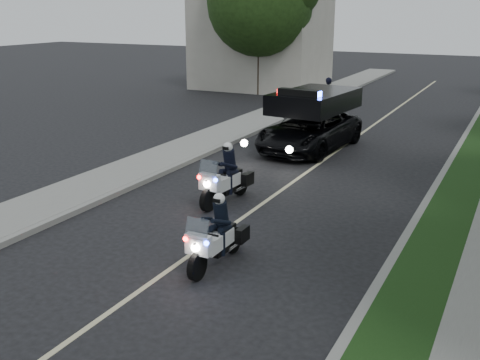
% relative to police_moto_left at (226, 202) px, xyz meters
% --- Properties ---
extents(ground, '(120.00, 120.00, 0.00)m').
position_rel_police_moto_left_xyz_m(ground, '(0.98, -4.06, 0.00)').
color(ground, black).
rests_on(ground, ground).
extents(curb_right, '(0.20, 60.00, 0.15)m').
position_rel_police_moto_left_xyz_m(curb_right, '(5.08, 5.94, 0.07)').
color(curb_right, gray).
rests_on(curb_right, ground).
extents(grass_verge, '(1.20, 60.00, 0.16)m').
position_rel_police_moto_left_xyz_m(grass_verge, '(5.78, 5.94, 0.08)').
color(grass_verge, '#193814').
rests_on(grass_verge, ground).
extents(curb_left, '(0.20, 60.00, 0.15)m').
position_rel_police_moto_left_xyz_m(curb_left, '(-3.12, 5.94, 0.07)').
color(curb_left, gray).
rests_on(curb_left, ground).
extents(sidewalk_left, '(2.00, 60.00, 0.16)m').
position_rel_police_moto_left_xyz_m(sidewalk_left, '(-4.22, 5.94, 0.08)').
color(sidewalk_left, gray).
rests_on(sidewalk_left, ground).
extents(building_far, '(8.00, 6.00, 7.00)m').
position_rel_police_moto_left_xyz_m(building_far, '(-9.02, 21.94, 3.50)').
color(building_far, '#A8A396').
rests_on(building_far, ground).
extents(lane_marking, '(0.12, 50.00, 0.01)m').
position_rel_police_moto_left_xyz_m(lane_marking, '(0.98, 5.94, 0.00)').
color(lane_marking, '#BFB78C').
rests_on(lane_marking, ground).
extents(police_moto_left, '(0.86, 2.06, 1.71)m').
position_rel_police_moto_left_xyz_m(police_moto_left, '(0.00, 0.00, 0.00)').
color(police_moto_left, silver).
rests_on(police_moto_left, ground).
extents(police_moto_right, '(0.67, 1.86, 1.57)m').
position_rel_police_moto_left_xyz_m(police_moto_right, '(1.74, -3.66, 0.00)').
color(police_moto_right, silver).
rests_on(police_moto_right, ground).
extents(police_suv, '(2.97, 5.55, 2.60)m').
position_rel_police_moto_left_xyz_m(police_suv, '(-0.06, 6.92, 0.00)').
color(police_suv, black).
rests_on(police_suv, ground).
extents(bicycle, '(0.59, 1.63, 0.85)m').
position_rel_police_moto_left_xyz_m(bicycle, '(-1.47, 13.30, 0.00)').
color(bicycle, black).
rests_on(bicycle, ground).
extents(cyclist, '(0.70, 0.51, 1.81)m').
position_rel_police_moto_left_xyz_m(cyclist, '(-1.47, 13.30, 0.00)').
color(cyclist, black).
rests_on(cyclist, ground).
extents(tree_left_near, '(8.04, 8.04, 10.63)m').
position_rel_police_moto_left_xyz_m(tree_left_near, '(-7.85, 19.12, 0.00)').
color(tree_left_near, '#244416').
rests_on(tree_left_near, ground).
extents(tree_left_far, '(6.59, 6.59, 10.36)m').
position_rel_police_moto_left_xyz_m(tree_left_far, '(-8.81, 21.92, 0.00)').
color(tree_left_far, black).
rests_on(tree_left_far, ground).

